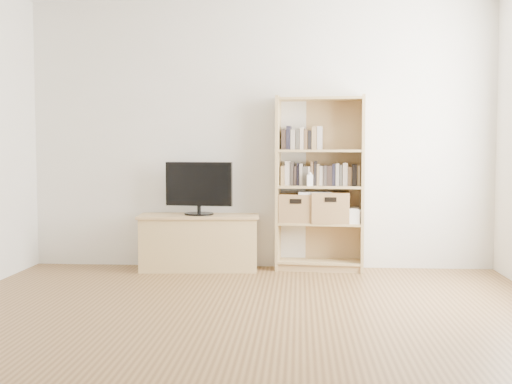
# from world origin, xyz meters

# --- Properties ---
(floor) EXTENTS (4.50, 5.00, 0.01)m
(floor) POSITION_xyz_m (0.00, 0.00, 0.00)
(floor) COLOR brown
(floor) RESTS_ON ground
(back_wall) EXTENTS (4.50, 0.02, 2.60)m
(back_wall) POSITION_xyz_m (0.00, 2.50, 1.30)
(back_wall) COLOR silver
(back_wall) RESTS_ON floor
(front_wall) EXTENTS (4.50, 0.02, 2.60)m
(front_wall) POSITION_xyz_m (0.00, -2.50, 1.30)
(front_wall) COLOR silver
(front_wall) RESTS_ON floor
(tv_stand) EXTENTS (1.13, 0.50, 0.51)m
(tv_stand) POSITION_xyz_m (-0.57, 2.29, 0.25)
(tv_stand) COLOR tan
(tv_stand) RESTS_ON floor
(bookshelf) EXTENTS (0.85, 0.36, 1.66)m
(bookshelf) POSITION_xyz_m (0.58, 2.35, 0.83)
(bookshelf) COLOR tan
(bookshelf) RESTS_ON floor
(television) EXTENTS (0.65, 0.13, 0.51)m
(television) POSITION_xyz_m (-0.57, 2.29, 0.78)
(television) COLOR black
(television) RESTS_ON tv_stand
(books_row_mid) EXTENTS (0.85, 0.26, 0.23)m
(books_row_mid) POSITION_xyz_m (0.58, 2.37, 0.92)
(books_row_mid) COLOR #9F8156
(books_row_mid) RESTS_ON bookshelf
(books_row_upper) EXTENTS (0.39, 0.16, 0.20)m
(books_row_upper) POSITION_xyz_m (0.40, 2.39, 1.25)
(books_row_upper) COLOR #9F8156
(books_row_upper) RESTS_ON bookshelf
(baby_monitor) EXTENTS (0.06, 0.04, 0.11)m
(baby_monitor) POSITION_xyz_m (0.48, 2.27, 0.86)
(baby_monitor) COLOR white
(baby_monitor) RESTS_ON bookshelf
(basket_left) EXTENTS (0.34, 0.29, 0.27)m
(basket_left) POSITION_xyz_m (0.36, 2.37, 0.59)
(basket_left) COLOR #A17A49
(basket_left) RESTS_ON bookshelf
(basket_right) EXTENTS (0.36, 0.31, 0.29)m
(basket_right) POSITION_xyz_m (0.68, 2.34, 0.60)
(basket_right) COLOR #A17A49
(basket_right) RESTS_ON bookshelf
(laptop) EXTENTS (0.32, 0.23, 0.02)m
(laptop) POSITION_xyz_m (0.53, 2.34, 0.74)
(laptop) COLOR white
(laptop) RESTS_ON basket_left
(magazine_stack) EXTENTS (0.19, 0.27, 0.12)m
(magazine_stack) POSITION_xyz_m (0.86, 2.32, 0.52)
(magazine_stack) COLOR silver
(magazine_stack) RESTS_ON bookshelf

